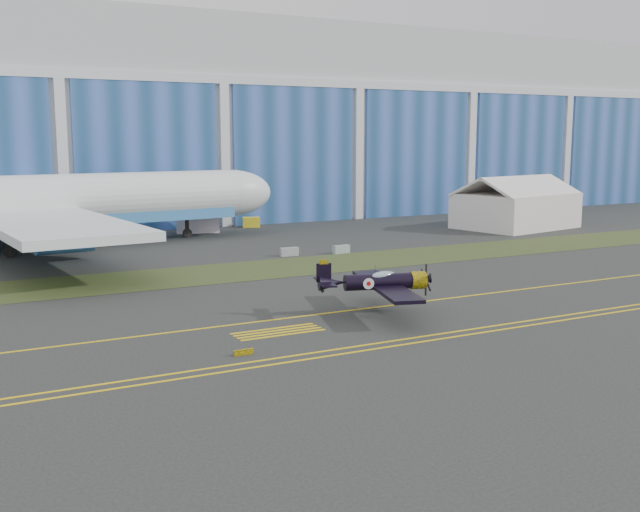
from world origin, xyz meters
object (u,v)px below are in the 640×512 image
warbird (379,282)px  jetliner (25,143)px  tent (516,202)px  tug (251,222)px  shipping_container (198,224)px

warbird → jetliner: bearing=128.4°
jetliner → tent: bearing=-14.1°
warbird → jetliner: (-18.11, 45.10, 9.61)m
tent → tug: (-32.65, 18.03, -2.97)m
jetliner → shipping_container: jetliner is taller
shipping_container → tug: size_ratio=2.30×
warbird → tent: bearing=54.7°
jetliner → tent: (63.15, -9.60, -8.32)m
shipping_container → tug: bearing=30.6°
warbird → tug: bearing=93.5°
warbird → shipping_container: 51.25m
tent → shipping_container: bearing=148.1°
tent → jetliner: bearing=160.1°
warbird → tug: size_ratio=5.63×
tent → shipping_container: tent is taller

